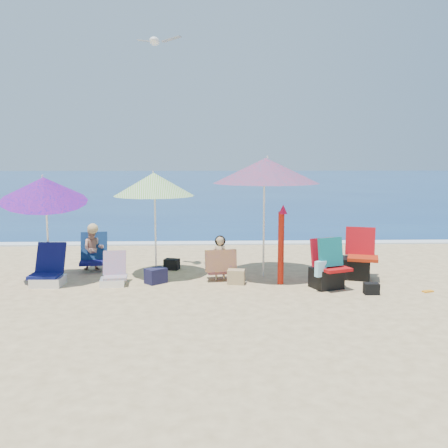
{
  "coord_description": "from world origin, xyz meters",
  "views": [
    {
      "loc": [
        -0.62,
        -8.44,
        2.36
      ],
      "look_at": [
        -0.3,
        1.0,
        1.1
      ],
      "focal_mm": 39.72,
      "sensor_mm": 36.0,
      "label": 1
    }
  ],
  "objects_px": {
    "camp_chair_right": "(327,270)",
    "seagull": "(155,41)",
    "umbrella_turquoise": "(266,171)",
    "umbrella_striped": "(154,184)",
    "umbrella_blue": "(44,189)",
    "person_center": "(220,259)",
    "chair_rainbow": "(114,276)",
    "camp_chair_left": "(357,263)",
    "furled_umbrella": "(281,241)",
    "person_left": "(93,249)",
    "chair_navy": "(48,274)"
  },
  "relations": [
    {
      "from": "umbrella_turquoise",
      "to": "umbrella_blue",
      "type": "height_order",
      "value": "umbrella_turquoise"
    },
    {
      "from": "camp_chair_right",
      "to": "person_center",
      "type": "relative_size",
      "value": 1.09
    },
    {
      "from": "person_center",
      "to": "camp_chair_right",
      "type": "bearing_deg",
      "value": -18.19
    },
    {
      "from": "person_center",
      "to": "chair_rainbow",
      "type": "bearing_deg",
      "value": -172.82
    },
    {
      "from": "umbrella_turquoise",
      "to": "camp_chair_left",
      "type": "xyz_separation_m",
      "value": [
        1.8,
        -0.21,
        -1.82
      ]
    },
    {
      "from": "chair_rainbow",
      "to": "seagull",
      "type": "bearing_deg",
      "value": 55.11
    },
    {
      "from": "person_left",
      "to": "seagull",
      "type": "xyz_separation_m",
      "value": [
        1.39,
        -0.2,
        4.19
      ]
    },
    {
      "from": "umbrella_striped",
      "to": "camp_chair_left",
      "type": "height_order",
      "value": "umbrella_striped"
    },
    {
      "from": "chair_rainbow",
      "to": "furled_umbrella",
      "type": "bearing_deg",
      "value": -1.33
    },
    {
      "from": "umbrella_blue",
      "to": "furled_umbrella",
      "type": "bearing_deg",
      "value": -3.86
    },
    {
      "from": "umbrella_blue",
      "to": "camp_chair_right",
      "type": "relative_size",
      "value": 2.28
    },
    {
      "from": "umbrella_turquoise",
      "to": "camp_chair_left",
      "type": "bearing_deg",
      "value": -6.66
    },
    {
      "from": "umbrella_blue",
      "to": "seagull",
      "type": "xyz_separation_m",
      "value": [
        2.03,
        0.84,
        2.86
      ]
    },
    {
      "from": "chair_navy",
      "to": "person_left",
      "type": "bearing_deg",
      "value": 64.93
    },
    {
      "from": "chair_navy",
      "to": "person_center",
      "type": "relative_size",
      "value": 0.87
    },
    {
      "from": "person_center",
      "to": "umbrella_striped",
      "type": "bearing_deg",
      "value": 162.17
    },
    {
      "from": "chair_navy",
      "to": "seagull",
      "type": "bearing_deg",
      "value": 27.55
    },
    {
      "from": "umbrella_turquoise",
      "to": "person_left",
      "type": "distance_m",
      "value": 3.99
    },
    {
      "from": "camp_chair_right",
      "to": "person_left",
      "type": "relative_size",
      "value": 0.94
    },
    {
      "from": "chair_navy",
      "to": "person_center",
      "type": "height_order",
      "value": "person_center"
    },
    {
      "from": "camp_chair_left",
      "to": "person_left",
      "type": "distance_m",
      "value": 5.44
    },
    {
      "from": "umbrella_blue",
      "to": "chair_rainbow",
      "type": "relative_size",
      "value": 3.58
    },
    {
      "from": "seagull",
      "to": "furled_umbrella",
      "type": "bearing_deg",
      "value": -25.43
    },
    {
      "from": "umbrella_turquoise",
      "to": "chair_rainbow",
      "type": "distance_m",
      "value": 3.55
    },
    {
      "from": "furled_umbrella",
      "to": "seagull",
      "type": "relative_size",
      "value": 1.67
    },
    {
      "from": "umbrella_striped",
      "to": "chair_rainbow",
      "type": "xyz_separation_m",
      "value": [
        -0.71,
        -0.67,
        -1.68
      ]
    },
    {
      "from": "camp_chair_right",
      "to": "seagull",
      "type": "distance_m",
      "value": 5.55
    },
    {
      "from": "umbrella_blue",
      "to": "furled_umbrella",
      "type": "relative_size",
      "value": 1.44
    },
    {
      "from": "umbrella_striped",
      "to": "seagull",
      "type": "distance_m",
      "value": 2.83
    },
    {
      "from": "furled_umbrella",
      "to": "seagull",
      "type": "xyz_separation_m",
      "value": [
        -2.4,
        1.14,
        3.81
      ]
    },
    {
      "from": "camp_chair_left",
      "to": "umbrella_blue",
      "type": "bearing_deg",
      "value": -178.74
    },
    {
      "from": "person_center",
      "to": "person_left",
      "type": "height_order",
      "value": "person_left"
    },
    {
      "from": "chair_navy",
      "to": "umbrella_blue",
      "type": "bearing_deg",
      "value": 109.9
    },
    {
      "from": "person_left",
      "to": "umbrella_striped",
      "type": "bearing_deg",
      "value": -23.71
    },
    {
      "from": "umbrella_turquoise",
      "to": "umbrella_striped",
      "type": "distance_m",
      "value": 2.22
    },
    {
      "from": "umbrella_turquoise",
      "to": "furled_umbrella",
      "type": "height_order",
      "value": "umbrella_turquoise"
    },
    {
      "from": "umbrella_turquoise",
      "to": "chair_rainbow",
      "type": "xyz_separation_m",
      "value": [
        -2.91,
        -0.57,
        -1.96
      ]
    },
    {
      "from": "furled_umbrella",
      "to": "person_left",
      "type": "distance_m",
      "value": 4.04
    },
    {
      "from": "camp_chair_left",
      "to": "umbrella_turquoise",
      "type": "bearing_deg",
      "value": 173.34
    },
    {
      "from": "camp_chair_left",
      "to": "person_left",
      "type": "height_order",
      "value": "person_left"
    },
    {
      "from": "umbrella_striped",
      "to": "person_center",
      "type": "height_order",
      "value": "umbrella_striped"
    },
    {
      "from": "umbrella_blue",
      "to": "chair_navy",
      "type": "distance_m",
      "value": 1.59
    },
    {
      "from": "chair_rainbow",
      "to": "person_left",
      "type": "bearing_deg",
      "value": 117.16
    },
    {
      "from": "umbrella_turquoise",
      "to": "umbrella_striped",
      "type": "xyz_separation_m",
      "value": [
        -2.2,
        0.1,
        -0.27
      ]
    },
    {
      "from": "person_left",
      "to": "camp_chair_right",
      "type": "bearing_deg",
      "value": -19.77
    },
    {
      "from": "chair_rainbow",
      "to": "umbrella_blue",
      "type": "bearing_deg",
      "value": 170.05
    },
    {
      "from": "umbrella_striped",
      "to": "camp_chair_right",
      "type": "bearing_deg",
      "value": -18.04
    },
    {
      "from": "camp_chair_left",
      "to": "seagull",
      "type": "height_order",
      "value": "seagull"
    },
    {
      "from": "furled_umbrella",
      "to": "chair_rainbow",
      "type": "height_order",
      "value": "furled_umbrella"
    },
    {
      "from": "camp_chair_left",
      "to": "furled_umbrella",
      "type": "bearing_deg",
      "value": -164.68
    }
  ]
}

